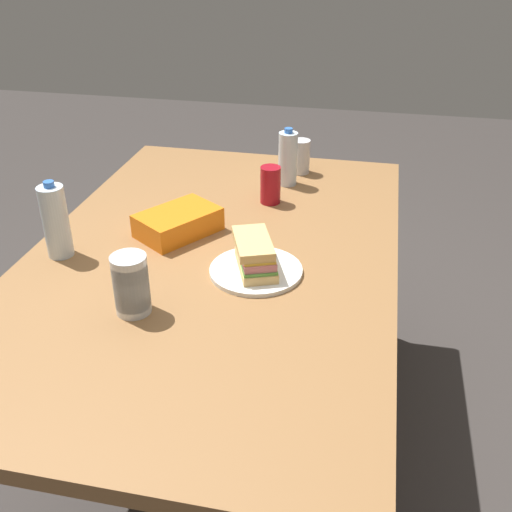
{
  "coord_description": "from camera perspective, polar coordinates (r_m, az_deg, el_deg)",
  "views": [
    {
      "loc": [
        -1.39,
        -0.42,
        1.55
      ],
      "look_at": [
        -0.08,
        -0.14,
        0.77
      ],
      "focal_mm": 41.91,
      "sensor_mm": 36.0,
      "label": 1
    }
  ],
  "objects": [
    {
      "name": "ground_plane",
      "position": [
        2.12,
        -3.42,
        -16.94
      ],
      "size": [
        8.0,
        8.0,
        0.0
      ],
      "primitive_type": "plane",
      "color": "#383330"
    },
    {
      "name": "dining_table",
      "position": [
        1.71,
        -4.06,
        -2.07
      ],
      "size": [
        1.59,
        1.01,
        0.72
      ],
      "color": "olive",
      "rests_on": "ground_plane"
    },
    {
      "name": "paper_plate",
      "position": [
        1.57,
        0.0,
        -1.39
      ],
      "size": [
        0.25,
        0.25,
        0.01
      ],
      "primitive_type": "cylinder",
      "color": "white",
      "rests_on": "dining_table"
    },
    {
      "name": "sandwich",
      "position": [
        1.55,
        -0.09,
        0.15
      ],
      "size": [
        0.2,
        0.16,
        0.08
      ],
      "color": "#DBB26B",
      "rests_on": "paper_plate"
    },
    {
      "name": "soda_can_red",
      "position": [
        1.94,
        1.39,
        6.8
      ],
      "size": [
        0.07,
        0.07,
        0.12
      ],
      "primitive_type": "cylinder",
      "color": "maroon",
      "rests_on": "dining_table"
    },
    {
      "name": "chip_bag",
      "position": [
        1.77,
        -7.44,
        3.19
      ],
      "size": [
        0.27,
        0.25,
        0.07
      ],
      "primitive_type": "cube",
      "rotation": [
        0.0,
        0.0,
        2.54
      ],
      "color": "orange",
      "rests_on": "dining_table"
    },
    {
      "name": "water_bottle_tall",
      "position": [
        1.69,
        -18.58,
        3.15
      ],
      "size": [
        0.07,
        0.07,
        0.22
      ],
      "color": "silver",
      "rests_on": "dining_table"
    },
    {
      "name": "plastic_cup_stack",
      "position": [
        1.41,
        -11.83,
        -2.68
      ],
      "size": [
        0.08,
        0.08,
        0.15
      ],
      "color": "silver",
      "rests_on": "dining_table"
    },
    {
      "name": "water_bottle_spare",
      "position": [
        2.07,
        3.05,
        9.28
      ],
      "size": [
        0.07,
        0.07,
        0.2
      ],
      "color": "silver",
      "rests_on": "dining_table"
    },
    {
      "name": "soda_can_silver",
      "position": [
        2.18,
        4.29,
        9.45
      ],
      "size": [
        0.07,
        0.07,
        0.12
      ],
      "primitive_type": "cylinder",
      "color": "silver",
      "rests_on": "dining_table"
    }
  ]
}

